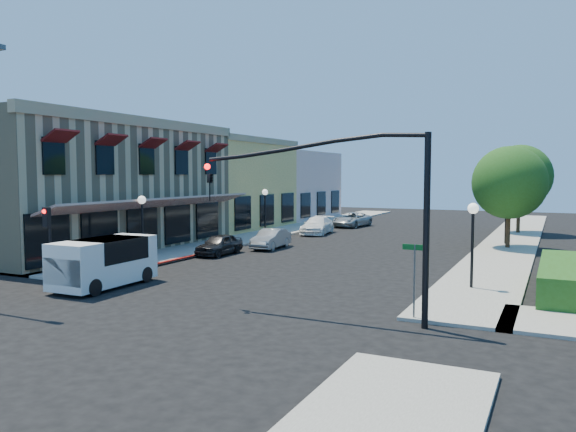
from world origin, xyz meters
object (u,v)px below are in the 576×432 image
at_px(street_tree_a, 509,183).
at_px(parked_car_d, 352,220).
at_px(secondary_signal, 48,231).
at_px(lamppost_left_far, 265,200).
at_px(parked_car_a, 219,245).
at_px(street_name_sign, 415,269).
at_px(parked_car_c, 317,226).
at_px(lamppost_left_near, 142,211).
at_px(lamppost_right_far, 506,204).
at_px(street_tree_b, 520,176).
at_px(signal_mast_arm, 359,194).
at_px(white_van, 103,260).
at_px(lamppost_right_near, 473,224).
at_px(parked_car_b, 271,239).

relative_size(street_tree_a, parked_car_d, 1.40).
height_order(secondary_signal, lamppost_left_far, lamppost_left_far).
bearing_deg(parked_car_d, parked_car_a, -85.99).
bearing_deg(street_name_sign, parked_car_c, 119.60).
height_order(lamppost_left_near, lamppost_right_far, same).
bearing_deg(lamppost_left_far, street_tree_b, 30.03).
height_order(signal_mast_arm, secondary_signal, signal_mast_arm).
bearing_deg(parked_car_a, secondary_signal, -100.36).
relative_size(street_tree_b, lamppost_left_far, 1.97).
relative_size(lamppost_left_far, white_van, 0.78).
height_order(lamppost_left_near, parked_car_d, lamppost_left_near).
bearing_deg(lamppost_left_near, street_name_sign, -19.93).
xyz_separation_m(signal_mast_arm, lamppost_right_near, (2.64, 6.50, -1.35)).
relative_size(lamppost_left_near, lamppost_right_near, 1.00).
bearing_deg(street_name_sign, lamppost_right_far, 87.37).
relative_size(street_tree_a, lamppost_right_far, 1.82).
relative_size(lamppost_right_far, parked_car_d, 0.77).
height_order(secondary_signal, lamppost_right_far, lamppost_right_far).
distance_m(lamppost_right_far, parked_car_b, 15.75).
xyz_separation_m(street_tree_b, parked_car_c, (-14.25, -7.00, -3.87)).
relative_size(lamppost_left_near, parked_car_b, 0.95).
height_order(lamppost_left_far, lamppost_right_near, same).
height_order(street_tree_a, parked_car_a, street_tree_a).
bearing_deg(lamppost_left_far, parked_car_a, -77.05).
bearing_deg(white_van, parked_car_d, 89.13).
bearing_deg(lamppost_right_far, parked_car_a, -140.77).
distance_m(street_tree_a, white_van, 24.79).
bearing_deg(parked_car_b, secondary_signal, -106.17).
xyz_separation_m(lamppost_left_near, parked_car_b, (3.70, 7.84, -2.11)).
bearing_deg(lamppost_left_near, street_tree_a, 38.98).
distance_m(secondary_signal, parked_car_a, 10.88).
height_order(street_name_sign, parked_car_c, street_name_sign).
relative_size(signal_mast_arm, lamppost_right_far, 2.24).
relative_size(lamppost_left_far, lamppost_right_near, 1.00).
xyz_separation_m(street_name_sign, white_van, (-12.97, -0.25, -0.53)).
xyz_separation_m(street_tree_a, lamppost_right_far, (-0.30, 2.00, -1.46)).
xyz_separation_m(street_tree_b, white_van, (-14.27, -30.05, -3.37)).
relative_size(lamppost_right_far, parked_car_b, 0.95).
bearing_deg(signal_mast_arm, parked_car_a, 138.94).
distance_m(lamppost_left_near, parked_car_b, 8.92).
relative_size(street_tree_a, parked_car_b, 1.72).
bearing_deg(secondary_signal, parked_car_a, 80.36).
bearing_deg(secondary_signal, street_tree_b, 61.23).
height_order(secondary_signal, parked_car_d, secondary_signal).
bearing_deg(parked_car_a, parked_car_b, 69.24).
xyz_separation_m(lamppost_left_far, parked_car_d, (3.49, 10.00, -2.09)).
bearing_deg(lamppost_right_near, parked_car_b, 149.49).
xyz_separation_m(street_name_sign, lamppost_left_near, (-16.00, 5.80, 1.04)).
bearing_deg(lamppost_left_near, parked_car_a, 60.10).
bearing_deg(lamppost_right_far, parked_car_c, 175.90).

